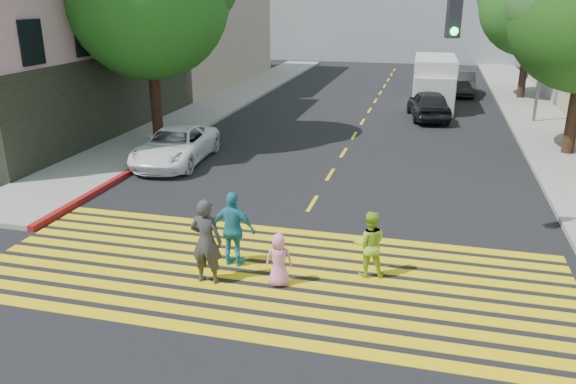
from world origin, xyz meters
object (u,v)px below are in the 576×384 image
at_px(dark_car_parked, 462,83).
at_px(white_van, 434,84).
at_px(pedestrian_man, 206,241).
at_px(pedestrian_child, 279,260).
at_px(white_sedan, 175,146).
at_px(dark_car_near, 429,104).
at_px(pedestrian_extra, 234,229).
at_px(pedestrian_woman, 369,244).
at_px(silver_car, 441,80).

height_order(dark_car_parked, white_van, white_van).
xyz_separation_m(pedestrian_man, pedestrian_child, (1.56, 0.25, -0.37)).
relative_size(pedestrian_child, white_sedan, 0.25).
distance_m(white_sedan, white_van, 16.58).
bearing_deg(dark_car_near, pedestrian_extra, 67.55).
distance_m(pedestrian_man, pedestrian_extra, 0.97).
bearing_deg(white_sedan, dark_car_near, 45.33).
xyz_separation_m(pedestrian_man, white_van, (4.52, 22.19, 0.33)).
xyz_separation_m(pedestrian_extra, dark_car_parked, (5.95, 26.01, -0.19)).
height_order(pedestrian_woman, pedestrian_extra, pedestrian_extra).
distance_m(pedestrian_woman, dark_car_parked, 25.92).
bearing_deg(pedestrian_extra, dark_car_near, -97.47).
bearing_deg(pedestrian_man, dark_car_near, -103.41).
relative_size(dark_car_near, silver_car, 0.88).
relative_size(pedestrian_child, silver_car, 0.24).
relative_size(pedestrian_child, white_van, 0.21).
distance_m(pedestrian_child, white_van, 22.14).
bearing_deg(dark_car_parked, pedestrian_woman, -96.52).
xyz_separation_m(white_sedan, dark_car_parked, (10.95, 18.52, 0.05)).
relative_size(pedestrian_woman, pedestrian_extra, 0.86).
bearing_deg(dark_car_near, silver_car, -103.55).
bearing_deg(pedestrian_man, dark_car_parked, -103.48).
bearing_deg(pedestrian_extra, white_van, -95.97).
relative_size(pedestrian_man, dark_car_near, 0.44).
height_order(dark_car_near, dark_car_parked, dark_car_near).
distance_m(pedestrian_extra, white_van, 21.68).
height_order(pedestrian_man, white_van, white_van).
xyz_separation_m(pedestrian_man, white_sedan, (-4.71, 8.43, -0.31)).
distance_m(pedestrian_man, white_van, 22.64).
distance_m(pedestrian_man, dark_car_parked, 27.66).
distance_m(pedestrian_extra, dark_car_parked, 26.69).
distance_m(silver_car, dark_car_parked, 1.75).
height_order(pedestrian_man, silver_car, pedestrian_man).
relative_size(pedestrian_child, dark_car_near, 0.27).
relative_size(white_sedan, dark_car_near, 1.08).
relative_size(pedestrian_child, pedestrian_extra, 0.67).
height_order(pedestrian_man, dark_car_near, pedestrian_man).
relative_size(pedestrian_child, dark_car_parked, 0.28).
relative_size(pedestrian_man, pedestrian_child, 1.62).
distance_m(pedestrian_extra, white_sedan, 9.02).
distance_m(silver_car, white_van, 6.00).
relative_size(dark_car_near, dark_car_parked, 1.02).
bearing_deg(pedestrian_child, white_sedan, -71.69).
bearing_deg(pedestrian_extra, silver_car, -94.49).
xyz_separation_m(pedestrian_man, pedestrian_woman, (3.40, 1.18, -0.20)).
xyz_separation_m(white_sedan, dark_car_near, (9.06, 10.46, 0.09)).
bearing_deg(silver_car, white_van, 95.01).
xyz_separation_m(pedestrian_woman, white_sedan, (-8.11, 7.24, -0.11)).
bearing_deg(pedestrian_extra, pedestrian_man, 77.87).
height_order(pedestrian_woman, silver_car, pedestrian_woman).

